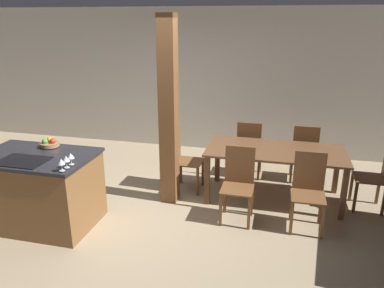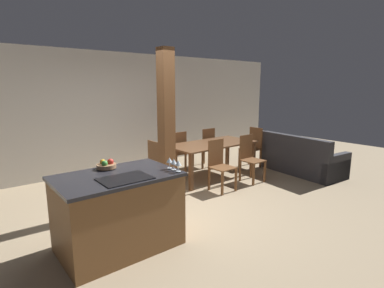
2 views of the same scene
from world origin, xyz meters
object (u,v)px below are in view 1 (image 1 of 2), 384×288
at_px(wine_glass_far, 71,156).
at_px(dining_chair_far_left, 249,148).
at_px(timber_post, 169,113).
at_px(dining_chair_head_end, 184,158).
at_px(wine_glass_middle, 66,159).
at_px(dining_table, 275,156).
at_px(fruit_bowl, 50,143).
at_px(dining_chair_foot_end, 376,175).
at_px(dining_chair_near_left, 238,183).
at_px(dining_chair_near_right, 308,190).
at_px(dining_chair_far_right, 304,153).
at_px(wine_glass_near, 61,162).
at_px(kitchen_island, 39,189).

bearing_deg(wine_glass_far, dining_chair_far_left, 52.36).
relative_size(wine_glass_far, timber_post, 0.05).
relative_size(dining_chair_far_left, dining_chair_head_end, 1.00).
bearing_deg(wine_glass_middle, dining_table, 37.67).
bearing_deg(fruit_bowl, dining_chair_foot_end, 14.93).
height_order(dining_table, timber_post, timber_post).
height_order(wine_glass_middle, dining_chair_head_end, wine_glass_middle).
height_order(dining_chair_near_left, dining_chair_near_right, same).
height_order(dining_chair_head_end, dining_chair_foot_end, same).
bearing_deg(dining_chair_far_right, dining_chair_head_end, 21.38).
relative_size(fruit_bowl, dining_chair_near_left, 0.25).
xyz_separation_m(dining_chair_far_left, dining_chair_foot_end, (1.76, -0.69, 0.00)).
bearing_deg(dining_chair_far_left, timber_post, 47.66).
xyz_separation_m(wine_glass_middle, wine_glass_far, (0.00, 0.09, 0.00)).
bearing_deg(wine_glass_near, dining_chair_near_right, 22.73).
height_order(wine_glass_near, dining_chair_head_end, wine_glass_near).
height_order(kitchen_island, dining_table, kitchen_island).
relative_size(kitchen_island, wine_glass_middle, 10.24).
relative_size(wine_glass_far, dining_chair_far_left, 0.14).
distance_m(fruit_bowl, dining_chair_far_right, 3.74).
height_order(wine_glass_near, wine_glass_middle, same).
height_order(wine_glass_middle, dining_chair_far_right, wine_glass_middle).
height_order(wine_glass_far, dining_chair_near_left, wine_glass_far).
height_order(kitchen_island, fruit_bowl, fruit_bowl).
xyz_separation_m(fruit_bowl, dining_chair_far_left, (2.38, 1.80, -0.48)).
distance_m(fruit_bowl, wine_glass_far, 0.79).
xyz_separation_m(dining_table, dining_chair_head_end, (-1.33, -0.00, -0.16)).
height_order(dining_table, dining_chair_foot_end, dining_chair_foot_end).
relative_size(dining_table, dining_chair_foot_end, 2.01).
xyz_separation_m(kitchen_island, fruit_bowl, (0.01, 0.31, 0.51)).
bearing_deg(dining_chair_far_left, wine_glass_near, 54.50).
xyz_separation_m(wine_glass_near, dining_chair_foot_end, (3.53, 1.79, -0.54)).
relative_size(fruit_bowl, dining_chair_far_right, 0.25).
relative_size(dining_chair_foot_end, timber_post, 0.37).
bearing_deg(dining_chair_head_end, dining_chair_near_left, -127.39).
bearing_deg(dining_chair_far_left, wine_glass_far, 52.36).
relative_size(dining_chair_head_end, timber_post, 0.37).
xyz_separation_m(dining_chair_near_left, timber_post, (-1.00, 0.28, 0.78)).
bearing_deg(dining_chair_near_right, timber_post, 171.37).
bearing_deg(kitchen_island, dining_chair_far_left, 41.35).
bearing_deg(dining_chair_near_right, dining_chair_near_left, 180.00).
bearing_deg(wine_glass_near, dining_chair_foot_end, 26.89).
bearing_deg(dining_table, dining_chair_head_end, -180.00).
relative_size(wine_glass_near, dining_chair_head_end, 0.14).
bearing_deg(wine_glass_near, dining_chair_far_left, 54.50).
distance_m(dining_chair_far_right, timber_post, 2.30).
height_order(wine_glass_far, dining_chair_near_right, wine_glass_far).
distance_m(fruit_bowl, wine_glass_near, 0.92).
bearing_deg(timber_post, dining_table, 15.91).
relative_size(dining_chair_far_left, dining_chair_far_right, 1.00).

